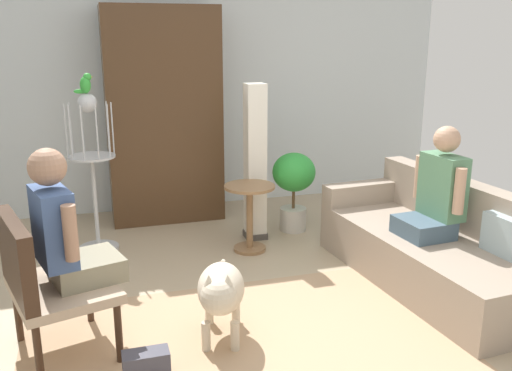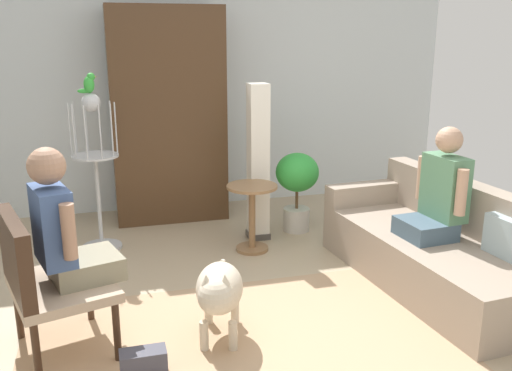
{
  "view_description": "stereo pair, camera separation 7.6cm",
  "coord_description": "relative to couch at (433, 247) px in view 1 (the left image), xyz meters",
  "views": [
    {
      "loc": [
        -0.99,
        -3.14,
        1.9
      ],
      "look_at": [
        0.07,
        0.38,
        0.89
      ],
      "focal_mm": 38.73,
      "sensor_mm": 36.0,
      "label": 1
    },
    {
      "loc": [
        -0.92,
        -3.16,
        1.9
      ],
      "look_at": [
        0.07,
        0.38,
        0.89
      ],
      "focal_mm": 38.73,
      "sensor_mm": 36.0,
      "label": 2
    }
  ],
  "objects": [
    {
      "name": "column_lamp",
      "position": [
        -1.07,
        1.33,
        0.45
      ],
      "size": [
        0.2,
        0.2,
        1.48
      ],
      "color": "#4C4742",
      "rests_on": "ground"
    },
    {
      "name": "armoire_cabinet",
      "position": [
        -1.8,
        2.23,
        0.81
      ],
      "size": [
        1.15,
        0.56,
        2.19
      ],
      "primitive_type": "cube",
      "color": "#4C331E",
      "rests_on": "ground"
    },
    {
      "name": "ground_plane",
      "position": [
        -1.52,
        -0.36,
        -0.28
      ],
      "size": [
        7.06,
        7.06,
        0.0
      ],
      "primitive_type": "plane",
      "color": "tan"
    },
    {
      "name": "armchair",
      "position": [
        -2.87,
        -0.28,
        0.25
      ],
      "size": [
        0.72,
        0.81,
        0.9
      ],
      "color": "#382316",
      "rests_on": "ground"
    },
    {
      "name": "parrot",
      "position": [
        -2.54,
        1.44,
        1.22
      ],
      "size": [
        0.17,
        0.1,
        0.17
      ],
      "color": "green",
      "rests_on": "bird_cage_stand"
    },
    {
      "name": "potted_plant",
      "position": [
        -0.65,
        1.43,
        0.23
      ],
      "size": [
        0.42,
        0.42,
        0.79
      ],
      "color": "beige",
      "rests_on": "ground"
    },
    {
      "name": "back_wall",
      "position": [
        -1.52,
        2.64,
        1.13
      ],
      "size": [
        6.09,
        0.12,
        2.81
      ],
      "primitive_type": "cube",
      "color": "silver",
      "rests_on": "ground"
    },
    {
      "name": "bird_cage_stand",
      "position": [
        -2.54,
        1.44,
        0.47
      ],
      "size": [
        0.41,
        0.41,
        1.42
      ],
      "color": "silver",
      "rests_on": "ground"
    },
    {
      "name": "dog",
      "position": [
        -1.82,
        -0.41,
        0.07
      ],
      "size": [
        0.41,
        0.8,
        0.57
      ],
      "color": "beige",
      "rests_on": "ground"
    },
    {
      "name": "person_on_armchair",
      "position": [
        -2.72,
        -0.24,
        0.5
      ],
      "size": [
        0.55,
        0.52,
        0.84
      ],
      "color": "gray"
    },
    {
      "name": "couch",
      "position": [
        0.0,
        0.0,
        0.0
      ],
      "size": [
        1.0,
        2.09,
        0.79
      ],
      "color": "gray",
      "rests_on": "ground"
    },
    {
      "name": "round_end_table",
      "position": [
        -1.21,
        1.03,
        0.1
      ],
      "size": [
        0.45,
        0.45,
        0.61
      ],
      "color": "olive",
      "rests_on": "ground"
    },
    {
      "name": "handbag",
      "position": [
        -2.32,
        -0.67,
        -0.2
      ],
      "size": [
        0.27,
        0.13,
        0.16
      ],
      "primitive_type": "cube",
      "color": "#3F3F4C",
      "rests_on": "ground"
    },
    {
      "name": "area_rug",
      "position": [
        -1.7,
        -0.56,
        -0.28
      ],
      "size": [
        2.71,
        1.88,
        0.01
      ],
      "primitive_type": "cube",
      "color": "tan",
      "rests_on": "ground"
    },
    {
      "name": "person_on_couch",
      "position": [
        -0.03,
        -0.03,
        0.46
      ],
      "size": [
        0.45,
        0.53,
        0.85
      ],
      "color": "#455C6D"
    }
  ]
}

